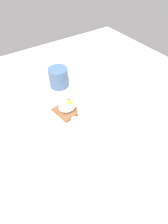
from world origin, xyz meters
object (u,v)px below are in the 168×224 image
(banana_slice_inner, at_px, (78,129))
(banana_slice_left, at_px, (91,132))
(toast_slice, at_px, (68,110))
(oatmeal_bowl, at_px, (99,109))
(banana_slice_back, at_px, (75,137))
(poached_egg, at_px, (68,106))
(spoon, at_px, (78,81))
(banana_slice_right, at_px, (68,128))
(banana_slice_front, at_px, (75,121))
(coffee_mug, at_px, (59,77))

(banana_slice_inner, bearing_deg, banana_slice_left, -47.92)
(toast_slice, bearing_deg, oatmeal_bowl, -42.06)
(toast_slice, xyz_separation_m, banana_slice_back, (-0.04, -0.11, -0.00))
(poached_egg, distance_m, spoon, 0.19)
(banana_slice_left, bearing_deg, oatmeal_bowl, 36.33)
(poached_egg, xyz_separation_m, banana_slice_inner, (-0.02, -0.09, -0.02))
(toast_slice, height_order, banana_slice_inner, banana_slice_inner)
(oatmeal_bowl, xyz_separation_m, banana_slice_left, (-0.07, -0.05, -0.02))
(banana_slice_right, bearing_deg, banana_slice_back, -89.29)
(oatmeal_bowl, relative_size, toast_slice, 1.56)
(banana_slice_back, xyz_separation_m, banana_slice_right, (-0.00, 0.04, -0.00))
(banana_slice_left, bearing_deg, banana_slice_right, 134.07)
(banana_slice_front, height_order, coffee_mug, coffee_mug)
(poached_egg, height_order, banana_slice_front, poached_egg)
(oatmeal_bowl, xyz_separation_m, banana_slice_right, (-0.12, 0.00, -0.02))
(oatmeal_bowl, distance_m, banana_slice_right, 0.12)
(banana_slice_front, height_order, banana_slice_inner, banana_slice_inner)
(poached_egg, relative_size, spoon, 0.84)
(toast_slice, relative_size, banana_slice_right, 2.91)
(banana_slice_inner, distance_m, spoon, 0.28)
(poached_egg, relative_size, banana_slice_inner, 2.24)
(banana_slice_front, xyz_separation_m, banana_slice_back, (-0.04, -0.05, -0.00))
(banana_slice_right, height_order, coffee_mug, coffee_mug)
(oatmeal_bowl, bearing_deg, spoon, 76.08)
(banana_slice_right, bearing_deg, banana_slice_inner, -43.61)
(banana_slice_front, xyz_separation_m, coffee_mug, (0.06, 0.22, 0.02))
(toast_slice, bearing_deg, banana_slice_front, -94.71)
(poached_egg, xyz_separation_m, banana_slice_right, (-0.04, -0.07, -0.02))
(toast_slice, relative_size, banana_slice_left, 2.24)
(banana_slice_front, bearing_deg, banana_slice_inner, -107.09)
(banana_slice_left, xyz_separation_m, banana_slice_inner, (-0.03, 0.03, 0.00))
(toast_slice, relative_size, poached_egg, 1.08)
(toast_slice, distance_m, banana_slice_back, 0.12)
(banana_slice_back, bearing_deg, banana_slice_right, 90.71)
(banana_slice_left, xyz_separation_m, banana_slice_back, (-0.05, 0.01, 0.00))
(oatmeal_bowl, height_order, banana_slice_inner, oatmeal_bowl)
(banana_slice_right, bearing_deg, banana_slice_front, 18.79)
(toast_slice, height_order, banana_slice_back, same)
(toast_slice, distance_m, banana_slice_front, 0.06)
(poached_egg, bearing_deg, banana_slice_front, -96.44)
(banana_slice_left, bearing_deg, coffee_mug, 81.68)
(banana_slice_left, distance_m, spoon, 0.29)
(banana_slice_front, xyz_separation_m, banana_slice_inner, (-0.01, -0.04, 0.00))
(toast_slice, height_order, poached_egg, poached_egg)
(banana_slice_left, relative_size, spoon, 0.40)
(oatmeal_bowl, distance_m, banana_slice_left, 0.09)
(banana_slice_left, distance_m, banana_slice_right, 0.08)
(banana_slice_right, relative_size, spoon, 0.31)
(poached_egg, relative_size, banana_slice_right, 2.69)
(banana_slice_right, xyz_separation_m, coffee_mug, (0.09, 0.23, 0.03))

